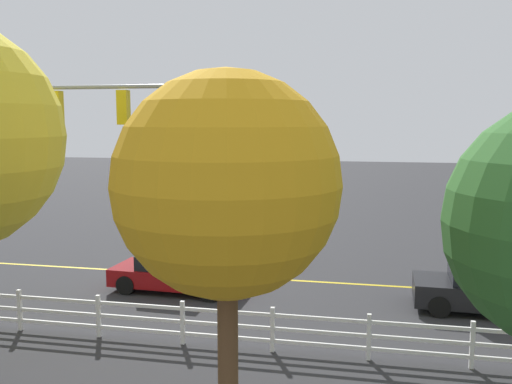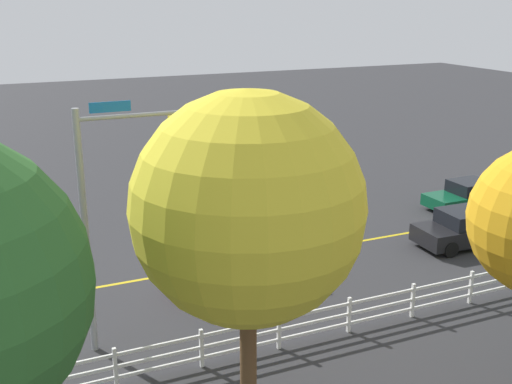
# 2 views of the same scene
# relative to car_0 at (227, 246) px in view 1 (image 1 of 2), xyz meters

# --- Properties ---
(ground_plane) EXTENTS (120.00, 120.00, 0.00)m
(ground_plane) POSITION_rel_car_0_xyz_m (0.85, 2.06, -0.66)
(ground_plane) COLOR #2D2D30
(lane_center_stripe) EXTENTS (28.00, 0.16, 0.01)m
(lane_center_stripe) POSITION_rel_car_0_xyz_m (-3.15, 2.06, -0.66)
(lane_center_stripe) COLOR gold
(lane_center_stripe) RESTS_ON ground_plane
(signal_assembly) EXTENTS (6.50, 0.37, 7.17)m
(signal_assembly) POSITION_rel_car_0_xyz_m (4.47, 6.16, 4.34)
(signal_assembly) COLOR gray
(signal_assembly) RESTS_ON ground_plane
(car_0) EXTENTS (4.82, 2.19, 1.34)m
(car_0) POSITION_rel_car_0_xyz_m (0.00, 0.00, 0.00)
(car_0) COLOR silver
(car_0) RESTS_ON ground_plane
(car_2) EXTENTS (4.49, 2.05, 1.50)m
(car_2) POSITION_rel_car_0_xyz_m (-9.22, 4.10, 0.04)
(car_2) COLOR black
(car_2) RESTS_ON ground_plane
(car_3) EXTENTS (4.42, 2.12, 1.28)m
(car_3) POSITION_rel_car_0_xyz_m (0.79, 3.99, -0.04)
(car_3) COLOR maroon
(car_3) RESTS_ON ground_plane
(white_rail_fence) EXTENTS (26.10, 0.10, 1.15)m
(white_rail_fence) POSITION_rel_car_0_xyz_m (-2.15, 8.29, -0.06)
(white_rail_fence) COLOR white
(white_rail_fence) RESTS_ON ground_plane
(tree_3) EXTENTS (3.67, 3.67, 6.60)m
(tree_3) POSITION_rel_car_0_xyz_m (-3.37, 12.85, 4.07)
(tree_3) COLOR brown
(tree_3) RESTS_ON ground_plane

